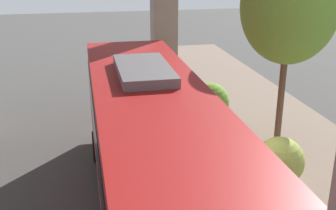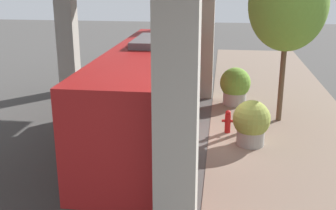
{
  "view_description": "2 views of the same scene",
  "coord_description": "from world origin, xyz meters",
  "px_view_note": "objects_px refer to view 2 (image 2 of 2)",
  "views": [
    {
      "loc": [
        3.59,
        9.47,
        6.41
      ],
      "look_at": [
        1.41,
        -1.06,
        2.5
      ],
      "focal_mm": 45.0,
      "sensor_mm": 36.0,
      "label": 1
    },
    {
      "loc": [
        -0.4,
        14.46,
        6.0
      ],
      "look_at": [
        1.66,
        -1.29,
        1.01
      ],
      "focal_mm": 45.0,
      "sensor_mm": 36.0,
      "label": 2
    }
  ],
  "objects_px": {
    "planter_middle": "(251,123)",
    "street_tree_near": "(288,4)",
    "planter_front": "(235,86)",
    "fire_hydrant": "(228,121)",
    "bus": "(149,91)"
  },
  "relations": [
    {
      "from": "planter_middle",
      "to": "street_tree_near",
      "type": "relative_size",
      "value": 0.25
    },
    {
      "from": "planter_front",
      "to": "street_tree_near",
      "type": "distance_m",
      "value": 4.78
    },
    {
      "from": "planter_front",
      "to": "planter_middle",
      "type": "xyz_separation_m",
      "value": [
        -0.48,
        4.92,
        -0.06
      ]
    },
    {
      "from": "fire_hydrant",
      "to": "planter_front",
      "type": "relative_size",
      "value": 0.53
    },
    {
      "from": "bus",
      "to": "street_tree_near",
      "type": "height_order",
      "value": "street_tree_near"
    },
    {
      "from": "planter_front",
      "to": "street_tree_near",
      "type": "relative_size",
      "value": 0.27
    },
    {
      "from": "planter_front",
      "to": "planter_middle",
      "type": "relative_size",
      "value": 1.07
    },
    {
      "from": "planter_front",
      "to": "fire_hydrant",
      "type": "bearing_deg",
      "value": 84.9
    },
    {
      "from": "bus",
      "to": "fire_hydrant",
      "type": "xyz_separation_m",
      "value": [
        -2.82,
        -1.55,
        -1.56
      ]
    },
    {
      "from": "street_tree_near",
      "to": "planter_middle",
      "type": "bearing_deg",
      "value": 64.76
    },
    {
      "from": "bus",
      "to": "planter_middle",
      "type": "height_order",
      "value": "bus"
    },
    {
      "from": "planter_front",
      "to": "planter_middle",
      "type": "distance_m",
      "value": 4.94
    },
    {
      "from": "fire_hydrant",
      "to": "street_tree_near",
      "type": "height_order",
      "value": "street_tree_near"
    },
    {
      "from": "planter_front",
      "to": "bus",
      "type": "bearing_deg",
      "value": 59.48
    },
    {
      "from": "bus",
      "to": "street_tree_near",
      "type": "xyz_separation_m",
      "value": [
        -4.99,
        -3.31,
        2.8
      ]
    }
  ]
}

